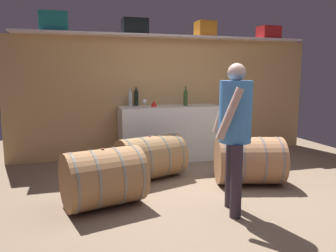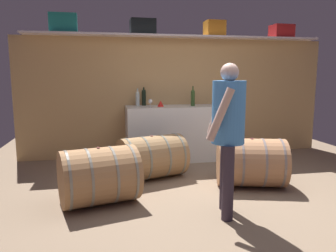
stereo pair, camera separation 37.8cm
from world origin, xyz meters
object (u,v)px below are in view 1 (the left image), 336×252
(toolcase_teal, at_px, (54,22))
(red_funnel, at_px, (154,104))
(work_cabinet, at_px, (170,133))
(wine_glass, at_px, (144,102))
(toolcase_red, at_px, (269,33))
(toolcase_black, at_px, (135,27))
(toolcase_orange, at_px, (205,29))
(wine_bottle_dark, at_px, (136,97))
(wine_barrel_flank, at_px, (150,157))
(wine_barrel_near, at_px, (104,178))
(wine_bottle_green, at_px, (185,97))
(wine_bottle_clear, at_px, (130,98))
(wine_barrel_far, at_px, (249,160))
(winemaker_pouring, at_px, (234,123))

(toolcase_teal, xyz_separation_m, red_funnel, (1.55, -0.26, -1.31))
(work_cabinet, height_order, wine_glass, wine_glass)
(toolcase_teal, distance_m, toolcase_red, 3.86)
(toolcase_black, relative_size, toolcase_orange, 1.29)
(wine_bottle_dark, bearing_deg, toolcase_black, 112.43)
(toolcase_red, distance_m, wine_barrel_flank, 3.47)
(wine_bottle_dark, distance_m, wine_barrel_near, 2.29)
(wine_bottle_green, height_order, wine_barrel_near, wine_bottle_green)
(toolcase_black, xyz_separation_m, red_funnel, (0.26, -0.26, -1.28))
(wine_bottle_clear, bearing_deg, toolcase_orange, 3.00)
(wine_bottle_clear, xyz_separation_m, wine_glass, (0.17, -0.34, -0.03))
(toolcase_teal, height_order, wine_bottle_green, toolcase_teal)
(wine_bottle_dark, xyz_separation_m, wine_glass, (0.06, -0.41, -0.05))
(toolcase_red, bearing_deg, wine_glass, -172.10)
(wine_barrel_flank, bearing_deg, toolcase_orange, 25.05)
(wine_glass, relative_size, wine_barrel_flank, 0.13)
(wine_glass, bearing_deg, wine_barrel_near, -116.68)
(wine_barrel_far, bearing_deg, wine_bottle_dark, 139.27)
(wine_glass, relative_size, wine_barrel_near, 0.14)
(work_cabinet, height_order, wine_barrel_near, work_cabinet)
(wine_bottle_clear, height_order, red_funnel, wine_bottle_clear)
(wine_bottle_dark, relative_size, wine_bottle_clear, 1.06)
(toolcase_orange, distance_m, wine_glass, 1.78)
(wine_bottle_clear, bearing_deg, toolcase_black, 33.01)
(wine_bottle_clear, height_order, wine_glass, wine_bottle_clear)
(toolcase_orange, distance_m, wine_bottle_green, 1.30)
(wine_barrel_flank, bearing_deg, wine_barrel_near, -149.08)
(toolcase_teal, distance_m, wine_bottle_green, 2.45)
(toolcase_teal, distance_m, wine_barrel_near, 2.88)
(toolcase_red, relative_size, winemaker_pouring, 0.24)
(toolcase_red, distance_m, red_funnel, 2.65)
(wine_bottle_dark, bearing_deg, wine_bottle_clear, -151.83)
(wine_bottle_green, xyz_separation_m, red_funnel, (-0.57, -0.01, -0.10))
(toolcase_orange, bearing_deg, toolcase_teal, 178.47)
(toolcase_orange, xyz_separation_m, wine_bottle_dark, (-1.27, -0.01, -1.19))
(red_funnel, bearing_deg, wine_bottle_dark, 135.93)
(toolcase_black, xyz_separation_m, wine_barrel_near, (-0.75, -2.03, -1.94))
(wine_bottle_green, distance_m, wine_barrel_near, 2.50)
(wine_barrel_far, bearing_deg, toolcase_red, 68.10)
(toolcase_orange, xyz_separation_m, wine_barrel_near, (-2.02, -2.03, -1.95))
(wine_bottle_green, height_order, winemaker_pouring, winemaker_pouring)
(red_funnel, bearing_deg, wine_glass, -141.13)
(wine_bottle_clear, relative_size, wine_barrel_near, 0.31)
(toolcase_teal, bearing_deg, toolcase_red, -1.07)
(toolcase_orange, distance_m, toolcase_red, 1.29)
(wine_bottle_green, distance_m, wine_barrel_flank, 1.50)
(red_funnel, height_order, wine_barrel_near, red_funnel)
(toolcase_black, bearing_deg, winemaker_pouring, -79.65)
(wine_bottle_clear, xyz_separation_m, wine_barrel_far, (1.32, -1.72, -0.75))
(wine_bottle_green, relative_size, wine_bottle_dark, 1.07)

